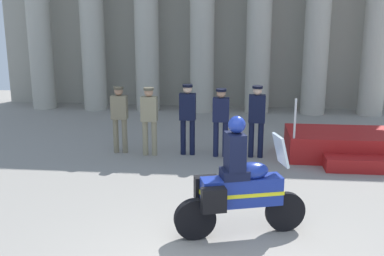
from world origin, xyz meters
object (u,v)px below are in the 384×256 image
at_px(motorcycle_with_rider, 237,187).
at_px(officer_in_row_2, 188,114).
at_px(reviewing_stand, 357,146).
at_px(officer_in_row_1, 149,116).
at_px(officer_in_row_4, 257,116).
at_px(officer_in_row_3, 221,117).
at_px(officer_in_row_0, 119,114).

bearing_deg(motorcycle_with_rider, officer_in_row_2, 89.85).
distance_m(reviewing_stand, officer_in_row_2, 4.06).
xyz_separation_m(officer_in_row_1, officer_in_row_4, (2.52, 0.08, 0.04)).
height_order(officer_in_row_3, officer_in_row_4, officer_in_row_4).
relative_size(officer_in_row_3, officer_in_row_4, 0.96).
xyz_separation_m(officer_in_row_0, officer_in_row_2, (1.65, 0.00, 0.04)).
relative_size(reviewing_stand, officer_in_row_1, 1.97).
relative_size(officer_in_row_0, officer_in_row_3, 1.00).
xyz_separation_m(reviewing_stand, officer_in_row_1, (-4.89, -0.26, 0.68)).
xyz_separation_m(officer_in_row_1, officer_in_row_3, (1.69, 0.06, -0.00)).
bearing_deg(officer_in_row_0, officer_in_row_2, -179.61).
bearing_deg(officer_in_row_0, officer_in_row_3, 178.40).
relative_size(officer_in_row_4, motorcycle_with_rider, 0.84).
bearing_deg(motorcycle_with_rider, officer_in_row_4, 67.55).
relative_size(officer_in_row_0, motorcycle_with_rider, 0.80).
relative_size(officer_in_row_1, officer_in_row_4, 0.96).
distance_m(reviewing_stand, officer_in_row_4, 2.48).
height_order(reviewing_stand, officer_in_row_2, officer_in_row_2).
xyz_separation_m(officer_in_row_2, motorcycle_with_rider, (1.21, -4.10, -0.21)).
bearing_deg(officer_in_row_3, officer_in_row_4, -177.70).
xyz_separation_m(officer_in_row_1, motorcycle_with_rider, (2.11, -3.96, -0.17)).
bearing_deg(officer_in_row_3, officer_in_row_2, -5.75).
distance_m(officer_in_row_2, officer_in_row_3, 0.80).
height_order(officer_in_row_2, officer_in_row_4, officer_in_row_4).
relative_size(officer_in_row_2, motorcycle_with_rider, 0.84).
height_order(reviewing_stand, officer_in_row_4, officer_in_row_4).
relative_size(reviewing_stand, officer_in_row_0, 1.98).
xyz_separation_m(officer_in_row_3, officer_in_row_4, (0.83, 0.03, 0.04)).
distance_m(officer_in_row_1, motorcycle_with_rider, 4.49).
xyz_separation_m(officer_in_row_0, officer_in_row_1, (0.75, -0.14, 0.01)).
distance_m(reviewing_stand, motorcycle_with_rider, 5.07).
relative_size(reviewing_stand, officer_in_row_3, 1.98).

